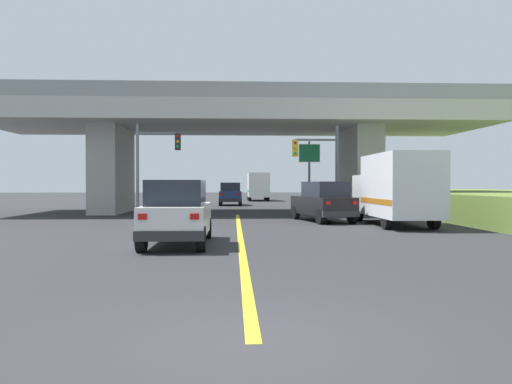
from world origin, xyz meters
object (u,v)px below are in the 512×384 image
(suv_lead, at_px, (178,213))
(highway_sign, at_px, (309,161))
(box_truck, at_px, (396,189))
(sedan_oncoming, at_px, (230,194))
(semi_truck_distant, at_px, (258,186))
(traffic_signal_farside, at_px, (152,157))
(traffic_signal_nearside, at_px, (322,160))
(suv_crossing, at_px, (323,202))

(suv_lead, relative_size, highway_sign, 1.02)
(box_truck, height_order, sedan_oncoming, box_truck)
(highway_sign, distance_m, semi_truck_distant, 25.87)
(box_truck, xyz_separation_m, highway_sign, (-2.56, 9.44, 1.65))
(box_truck, relative_size, sedan_oncoming, 1.53)
(semi_truck_distant, bearing_deg, box_truck, -82.54)
(suv_lead, xyz_separation_m, traffic_signal_farside, (-2.91, 13.50, 2.40))
(sedan_oncoming, xyz_separation_m, highway_sign, (5.12, -13.27, 2.32))
(suv_lead, bearing_deg, box_truck, 37.60)
(box_truck, height_order, traffic_signal_nearside, traffic_signal_nearside)
(traffic_signal_farside, height_order, semi_truck_distant, traffic_signal_farside)
(traffic_signal_nearside, bearing_deg, traffic_signal_farside, 178.88)
(suv_lead, relative_size, semi_truck_distant, 0.68)
(suv_crossing, relative_size, sedan_oncoming, 1.09)
(box_truck, xyz_separation_m, traffic_signal_farside, (-12.05, 6.46, 1.73))
(suv_lead, height_order, suv_crossing, same)
(suv_lead, distance_m, box_truck, 11.55)
(highway_sign, bearing_deg, suv_crossing, -92.61)
(suv_crossing, bearing_deg, traffic_signal_farside, 145.33)
(traffic_signal_nearside, distance_m, traffic_signal_farside, 9.73)
(suv_lead, bearing_deg, highway_sign, 68.23)
(box_truck, height_order, traffic_signal_farside, traffic_signal_farside)
(suv_lead, relative_size, box_truck, 0.66)
(traffic_signal_nearside, distance_m, semi_truck_distant, 29.04)
(suv_crossing, distance_m, box_truck, 3.95)
(traffic_signal_nearside, xyz_separation_m, semi_truck_distant, (-2.28, 28.91, -1.62))
(highway_sign, bearing_deg, box_truck, -74.83)
(highway_sign, relative_size, semi_truck_distant, 0.67)
(box_truck, bearing_deg, traffic_signal_nearside, 110.33)
(sedan_oncoming, relative_size, traffic_signal_nearside, 0.88)
(box_truck, distance_m, sedan_oncoming, 23.98)
(traffic_signal_farside, bearing_deg, highway_sign, 17.44)
(suv_crossing, bearing_deg, highway_sign, 75.36)
(traffic_signal_farside, bearing_deg, traffic_signal_nearside, -1.12)
(highway_sign, bearing_deg, semi_truck_distant, 94.55)
(traffic_signal_farside, height_order, highway_sign, traffic_signal_farside)
(suv_lead, height_order, box_truck, box_truck)
(semi_truck_distant, bearing_deg, traffic_signal_farside, -104.53)
(traffic_signal_nearside, relative_size, highway_sign, 1.14)
(traffic_signal_nearside, distance_m, highway_sign, 3.18)
(box_truck, distance_m, traffic_signal_nearside, 6.87)
(traffic_signal_farside, bearing_deg, suv_crossing, -22.64)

